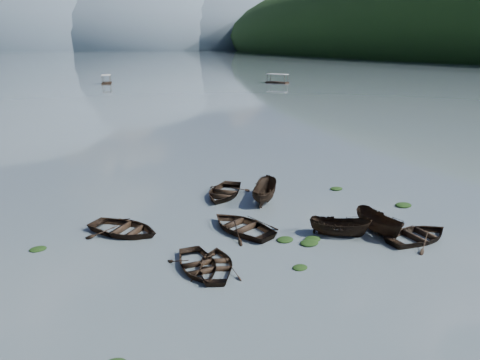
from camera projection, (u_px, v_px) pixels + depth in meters
name	position (u px, v px, depth m)	size (l,w,h in m)	color
ground_plane	(340.00, 283.00, 21.57)	(2400.00, 2400.00, 0.00)	#505E64
haze_mtn_b	(4.00, 50.00, 775.13)	(520.00, 520.00, 340.00)	#475666
haze_mtn_c	(117.00, 49.00, 855.24)	(520.00, 520.00, 260.00)	#475666
haze_mtn_d	(202.00, 49.00, 927.35)	(520.00, 520.00, 220.00)	#475666
rowboat_0	(198.00, 268.00, 23.00)	(2.88, 4.04, 0.84)	black
rowboat_1	(217.00, 269.00, 22.98)	(2.76, 3.86, 0.80)	black
rowboat_2	(339.00, 235.00, 26.95)	(1.43, 3.80, 1.47)	black
rowboat_3	(242.00, 230.00, 27.73)	(3.52, 4.93, 1.02)	black
rowboat_4	(418.00, 239.00, 26.40)	(3.26, 4.56, 0.94)	black
rowboat_5	(378.00, 232.00, 27.38)	(1.53, 4.06, 1.57)	black
rowboat_6	(124.00, 233.00, 27.29)	(3.47, 4.86, 1.01)	black
rowboat_7	(224.00, 196.00, 33.97)	(3.56, 4.98, 1.03)	black
rowboat_8	(264.00, 201.00, 32.93)	(1.63, 4.34, 1.68)	black
weed_clump_1	(300.00, 268.00, 23.04)	(0.86, 0.69, 0.19)	black
weed_clump_2	(309.00, 244.00, 25.81)	(1.16, 0.93, 0.25)	black
weed_clump_3	(312.00, 240.00, 26.34)	(1.03, 0.87, 0.23)	black
weed_clump_4	(403.00, 206.00, 31.84)	(1.28, 1.02, 0.27)	black
weed_clump_5	(38.00, 250.00, 25.09)	(0.96, 0.78, 0.20)	black
weed_clump_6	(285.00, 240.00, 26.27)	(1.07, 0.89, 0.22)	black
weed_clump_7	(336.00, 189.00, 35.46)	(1.08, 0.87, 0.24)	black
pontoon_centre	(107.00, 84.00, 128.39)	(2.67, 6.40, 2.45)	black
pontoon_right	(277.00, 83.00, 130.24)	(2.82, 6.77, 2.59)	black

